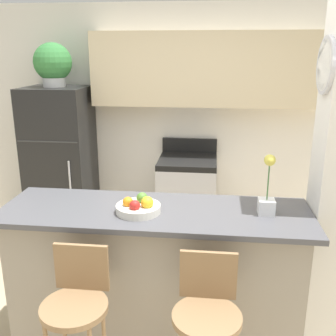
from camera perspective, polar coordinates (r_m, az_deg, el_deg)
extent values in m
cube|color=white|center=(4.59, 2.07, 7.03)|extent=(5.60, 0.06, 2.55)
cube|color=beige|center=(4.33, 6.64, 14.03)|extent=(2.61, 0.32, 0.78)
cube|color=white|center=(4.38, 3.18, 9.79)|extent=(0.68, 0.28, 0.12)
cylinder|color=silver|center=(2.54, 21.91, 13.66)|extent=(0.02, 0.34, 0.34)
cylinder|color=white|center=(2.53, 21.77, 13.67)|extent=(0.01, 0.30, 0.30)
cube|color=gray|center=(2.80, -1.86, -16.49)|extent=(1.88, 0.52, 1.03)
cube|color=#4C4C51|center=(2.55, -1.97, -6.41)|extent=(2.00, 0.64, 0.04)
cube|color=black|center=(4.71, -15.05, -2.19)|extent=(0.68, 0.63, 1.13)
cube|color=black|center=(4.52, -15.84, 7.87)|extent=(0.68, 0.63, 0.53)
cube|color=#333333|center=(4.28, -17.15, 3.64)|extent=(0.65, 0.01, 0.01)
cylinder|color=#B2B2B7|center=(4.33, -13.96, -3.00)|extent=(0.02, 0.02, 0.62)
cube|color=silver|center=(4.45, 2.79, -4.66)|extent=(0.63, 0.64, 0.85)
cube|color=black|center=(4.31, 2.88, 0.98)|extent=(0.63, 0.64, 0.06)
cube|color=black|center=(4.57, 3.15, 3.33)|extent=(0.63, 0.04, 0.16)
cube|color=black|center=(4.14, 2.49, -5.75)|extent=(0.38, 0.01, 0.27)
cylinder|color=olive|center=(2.31, -13.46, -19.15)|extent=(0.37, 0.37, 0.03)
cube|color=olive|center=(2.34, -12.42, -13.85)|extent=(0.31, 0.02, 0.28)
cylinder|color=olive|center=(2.19, 5.66, -20.83)|extent=(0.37, 0.37, 0.03)
cube|color=olive|center=(2.23, 5.86, -15.18)|extent=(0.31, 0.02, 0.28)
cylinder|color=silver|center=(4.48, -16.17, 11.92)|extent=(0.23, 0.23, 0.11)
sphere|color=#387F3D|center=(4.47, -16.39, 14.54)|extent=(0.40, 0.40, 0.40)
cube|color=white|center=(2.53, 14.07, -5.47)|extent=(0.10, 0.10, 0.10)
cylinder|color=#386633|center=(2.47, 14.34, -1.95)|extent=(0.01, 0.01, 0.23)
sphere|color=#DBCC4C|center=(2.44, 14.57, 1.11)|extent=(0.07, 0.07, 0.07)
cylinder|color=silver|center=(2.49, -4.33, -5.91)|extent=(0.28, 0.28, 0.05)
sphere|color=gold|center=(2.45, -3.04, -5.04)|extent=(0.08, 0.08, 0.08)
sphere|color=#4C7F2D|center=(2.53, -3.79, -4.37)|extent=(0.07, 0.07, 0.07)
sphere|color=orange|center=(2.48, -5.83, -4.94)|extent=(0.07, 0.07, 0.07)
sphere|color=red|center=(2.42, -4.85, -5.44)|extent=(0.07, 0.07, 0.07)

